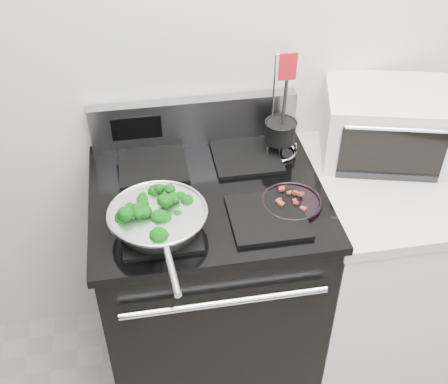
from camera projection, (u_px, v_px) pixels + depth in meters
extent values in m
cube|color=silver|center=(276.00, 32.00, 1.94)|extent=(4.00, 0.02, 2.70)
cube|color=black|center=(209.00, 288.00, 2.20)|extent=(0.76, 0.66, 0.92)
cube|color=black|center=(207.00, 195.00, 1.90)|extent=(0.79, 0.69, 0.03)
cube|color=#99999E|center=(194.00, 121.00, 2.07)|extent=(0.76, 0.05, 0.18)
cube|color=black|center=(161.00, 229.00, 1.74)|extent=(0.24, 0.24, 0.01)
cube|color=black|center=(268.00, 217.00, 1.78)|extent=(0.24, 0.24, 0.01)
cube|color=black|center=(153.00, 165.00, 2.00)|extent=(0.24, 0.24, 0.01)
cube|color=black|center=(246.00, 156.00, 2.04)|extent=(0.24, 0.24, 0.01)
cube|color=white|center=(374.00, 270.00, 2.31)|extent=(0.60, 0.66, 0.88)
cube|color=beige|center=(395.00, 182.00, 2.02)|extent=(0.62, 0.68, 0.04)
torus|color=silver|center=(157.00, 212.00, 1.70)|extent=(0.31, 0.31, 0.01)
cylinder|color=silver|center=(172.00, 270.00, 1.52)|extent=(0.03, 0.19, 0.02)
cylinder|color=black|center=(291.00, 202.00, 1.84)|extent=(0.20, 0.20, 0.01)
cylinder|color=black|center=(280.00, 132.00, 2.01)|extent=(0.11, 0.11, 0.08)
cylinder|color=black|center=(282.00, 109.00, 1.95)|extent=(0.01, 0.01, 0.24)
cube|color=red|center=(285.00, 65.00, 1.85)|extent=(0.06, 0.01, 0.10)
cube|color=white|center=(386.00, 124.00, 2.04)|extent=(0.52, 0.44, 0.26)
cube|color=black|center=(405.00, 152.00, 1.92)|extent=(0.35, 0.10, 0.18)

